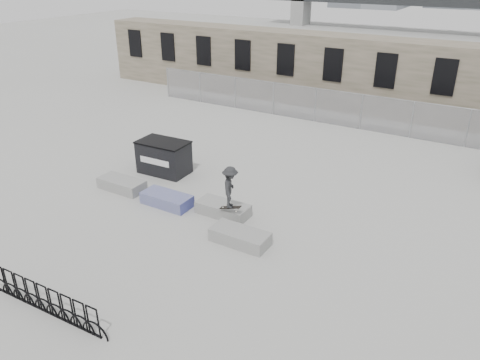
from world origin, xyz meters
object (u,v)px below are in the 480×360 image
Objects in this scene: planter_offset at (240,236)px; dumpster at (164,157)px; planter_far_left at (122,184)px; planter_center_right at (223,209)px; planter_center_left at (167,199)px; skateboarder at (230,187)px; bike_rack at (44,299)px.

dumpster reaches higher than planter_offset.
planter_far_left is 1.00× the size of planter_center_right.
planter_center_left is 3.93m from planter_offset.
skateboarder is at bearing -27.91° from dumpster.
dumpster is at bearing 130.69° from planter_center_left.
planter_far_left is at bearing -175.69° from planter_center_right.
planter_far_left is 5.50m from skateboarder.
bike_rack is (1.09, -6.53, 0.19)m from planter_center_left.
dumpster is (-2.06, 2.40, 0.49)m from planter_center_left.
planter_far_left is 1.00× the size of planter_offset.
planter_center_left is 3.14m from skateboarder.
dumpster is (-4.36, 1.93, 0.49)m from planter_center_right.
planter_offset is 6.76m from dumpster.
planter_far_left is 0.45× the size of bike_rack.
planter_far_left is 2.47m from planter_center_left.
planter_offset is at bearing -31.47° from dumpster.
planter_center_left is 6.62m from bike_rack.
planter_offset is 0.87× the size of dumpster.
bike_rack is at bearing 138.50° from skateboarder.
planter_center_right is 4.79m from dumpster.
dumpster reaches higher than bike_rack.
dumpster is (0.40, 2.29, 0.49)m from planter_far_left.
planter_center_right is (2.30, 0.47, 0.00)m from planter_center_left.
dumpster is at bearing 156.12° from planter_center_right.
planter_far_left and planter_center_left have the same top height.
planter_far_left is at bearing 177.45° from planter_center_left.
planter_offset is 1.20× the size of skateboarder.
skateboarder is at bearing 135.94° from planter_offset.
planter_center_left is 0.87× the size of dumpster.
planter_center_right is 0.45× the size of bike_rack.
dumpster is (-5.90, 3.27, 0.49)m from planter_offset.
bike_rack is 6.89m from skateboarder.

